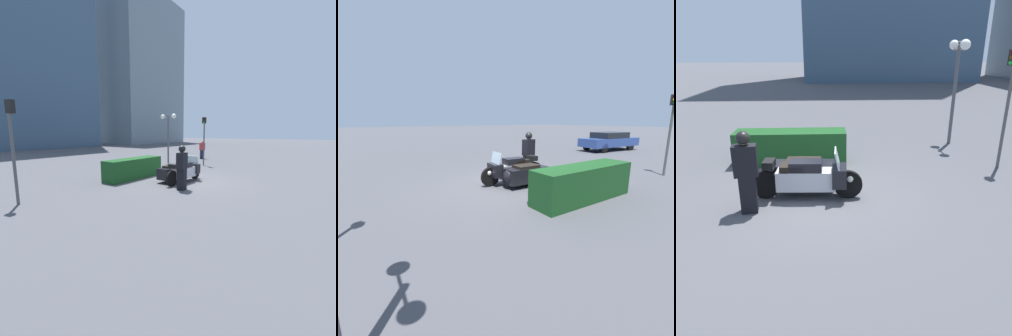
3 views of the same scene
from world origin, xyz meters
TOP-DOWN VIEW (x-y plane):
  - ground_plane at (0.00, 0.00)m, footprint 160.00×160.00m
  - police_motorcycle at (-0.23, 0.15)m, footprint 2.56×1.28m
  - officer_rider at (-1.46, -0.77)m, footprint 0.51×0.36m
  - hedge_bush_curbside at (-0.88, 2.39)m, footprint 3.28×0.87m
  - twin_lamp_post at (4.66, 4.27)m, footprint 0.33×1.30m
  - traffic_light_near at (5.12, 1.62)m, footprint 0.22×0.28m
  - traffic_light_far at (-5.99, 2.41)m, footprint 0.22×0.29m
  - pedestrian_bystander at (8.69, 3.54)m, footprint 0.33×0.48m
  - office_building_main at (6.91, 31.16)m, footprint 17.74×9.68m
  - office_building_side at (29.93, 30.24)m, footprint 17.93×12.12m

SIDE VIEW (x-z plane):
  - ground_plane at x=0.00m, z-range 0.00..0.00m
  - police_motorcycle at x=-0.23m, z-range -0.11..1.05m
  - hedge_bush_curbside at x=-0.88m, z-range 0.00..0.98m
  - pedestrian_bystander at x=8.69m, z-range 0.00..1.57m
  - officer_rider at x=-1.46m, z-range 0.05..1.80m
  - traffic_light_far at x=-5.99m, z-range 0.52..3.70m
  - traffic_light_near at x=5.12m, z-range 0.52..3.78m
  - twin_lamp_post at x=4.66m, z-range 0.95..4.51m
  - office_building_side at x=29.93m, z-range 0.00..29.67m
  - office_building_main at x=6.91m, z-range 0.00..39.83m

